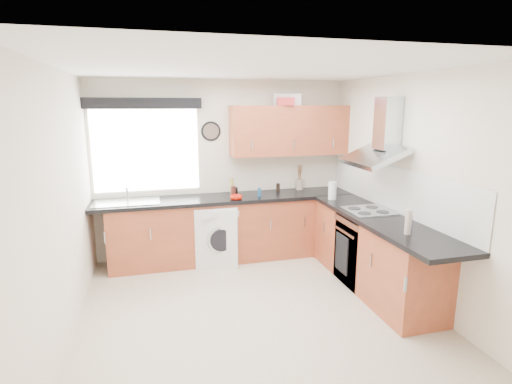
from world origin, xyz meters
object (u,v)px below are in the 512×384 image
object	(u,v)px
oven	(366,249)
extractor_hood	(380,139)
washing_machine	(218,234)
upper_cabinets	(290,130)

from	to	relation	value
oven	extractor_hood	bearing A→B (deg)	-0.00
washing_machine	oven	bearing A→B (deg)	-19.18
oven	extractor_hood	size ratio (longest dim) A/B	1.09
oven	upper_cabinets	world-z (taller)	upper_cabinets
oven	upper_cabinets	distance (m)	1.99
extractor_hood	washing_machine	world-z (taller)	extractor_hood
washing_machine	upper_cabinets	bearing A→B (deg)	26.07
oven	washing_machine	xyz separation A→B (m)	(-1.65, 1.10, -0.01)
upper_cabinets	washing_machine	xyz separation A→B (m)	(-1.10, -0.23, -1.39)
extractor_hood	washing_machine	distance (m)	2.47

